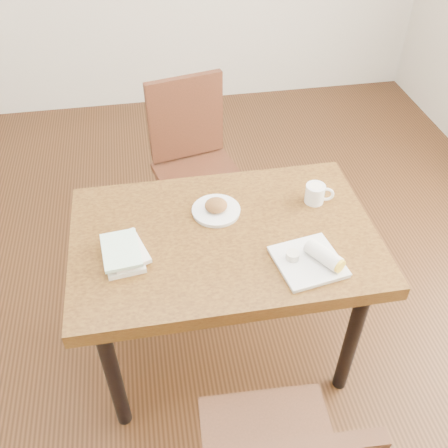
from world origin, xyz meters
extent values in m
cube|color=#472814|center=(0.00, 0.00, -0.01)|extent=(4.00, 5.00, 0.01)
cube|color=brown|center=(0.00, 0.00, 0.72)|extent=(1.16, 0.76, 0.06)
cylinder|color=black|center=(-0.48, -0.28, 0.34)|extent=(0.06, 0.06, 0.69)
cylinder|color=black|center=(0.48, -0.28, 0.34)|extent=(0.06, 0.06, 0.69)
cylinder|color=black|center=(-0.48, 0.28, 0.34)|extent=(0.06, 0.06, 0.69)
cylinder|color=black|center=(0.48, 0.28, 0.34)|extent=(0.06, 0.06, 0.69)
cylinder|color=#442313|center=(-0.15, -0.54, 0.23)|extent=(0.04, 0.04, 0.45)
cylinder|color=#442313|center=(0.21, -0.55, 0.23)|extent=(0.04, 0.04, 0.45)
cylinder|color=#4B2115|center=(0.14, 0.95, 0.23)|extent=(0.04, 0.04, 0.45)
cylinder|color=#4B2115|center=(-0.21, 0.87, 0.23)|extent=(0.04, 0.04, 0.45)
cylinder|color=#4B2115|center=(0.22, 0.60, 0.23)|extent=(0.04, 0.04, 0.45)
cylinder|color=#4B2115|center=(-0.13, 0.52, 0.23)|extent=(0.04, 0.04, 0.45)
cube|color=#4B2115|center=(0.00, 0.73, 0.47)|extent=(0.50, 0.50, 0.04)
cube|color=#4B2115|center=(-0.04, 0.92, 0.73)|extent=(0.40, 0.13, 0.45)
cylinder|color=white|center=(-0.01, 0.13, 0.76)|extent=(0.19, 0.19, 0.01)
cylinder|color=white|center=(-0.01, 0.13, 0.76)|extent=(0.19, 0.19, 0.01)
ellipsoid|color=#B27538|center=(-0.01, 0.13, 0.79)|extent=(0.12, 0.12, 0.05)
cylinder|color=white|center=(0.40, 0.13, 0.79)|extent=(0.08, 0.08, 0.08)
torus|color=white|center=(0.44, 0.12, 0.79)|extent=(0.06, 0.03, 0.06)
cylinder|color=tan|center=(0.40, 0.13, 0.83)|extent=(0.07, 0.07, 0.01)
cylinder|color=#F2E5CC|center=(0.40, 0.13, 0.83)|extent=(0.05, 0.05, 0.00)
cube|color=white|center=(0.27, -0.21, 0.76)|extent=(0.25, 0.25, 0.01)
cube|color=white|center=(0.27, -0.21, 0.77)|extent=(0.26, 0.26, 0.01)
cylinder|color=white|center=(0.32, -0.22, 0.80)|extent=(0.12, 0.15, 0.06)
cylinder|color=yellow|center=(0.35, -0.28, 0.80)|extent=(0.05, 0.04, 0.05)
cylinder|color=silver|center=(0.21, -0.19, 0.78)|extent=(0.05, 0.05, 0.03)
cylinder|color=red|center=(0.21, -0.19, 0.79)|extent=(0.04, 0.04, 0.01)
cube|color=white|center=(-0.38, -0.06, 0.76)|extent=(0.16, 0.21, 0.02)
cube|color=silver|center=(-0.37, -0.05, 0.78)|extent=(0.18, 0.22, 0.02)
cube|color=#95E0B3|center=(-0.38, -0.07, 0.79)|extent=(0.15, 0.20, 0.01)
camera|label=1|loc=(-0.24, -1.36, 2.05)|focal=40.00mm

